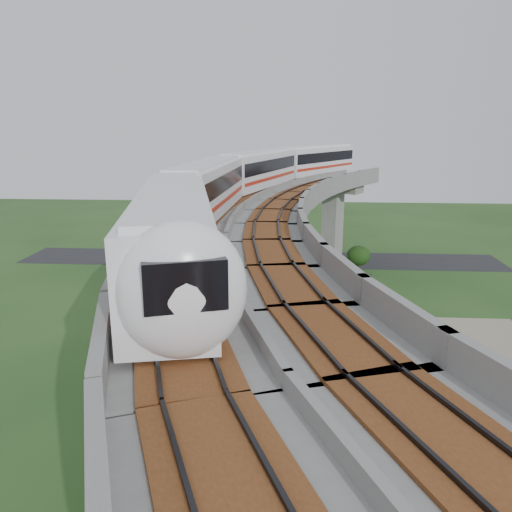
# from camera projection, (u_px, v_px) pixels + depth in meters

# --- Properties ---
(ground) EXTENTS (160.00, 160.00, 0.00)m
(ground) POSITION_uv_depth(u_px,v_px,m) (235.00, 371.00, 34.43)
(ground) COLOR #24461C
(ground) RESTS_ON ground
(dirt_lot) EXTENTS (18.00, 26.00, 0.04)m
(dirt_lot) POSITION_uv_depth(u_px,v_px,m) (451.00, 393.00, 31.60)
(dirt_lot) COLOR gray
(dirt_lot) RESTS_ON ground
(asphalt_road) EXTENTS (60.00, 8.00, 0.03)m
(asphalt_road) POSITION_uv_depth(u_px,v_px,m) (260.00, 259.00, 63.39)
(asphalt_road) COLOR #232326
(asphalt_road) RESTS_ON ground
(viaduct) EXTENTS (19.58, 73.98, 11.40)m
(viaduct) POSITION_uv_depth(u_px,v_px,m) (293.00, 244.00, 31.89)
(viaduct) COLOR #99968E
(viaduct) RESTS_ON ground
(metro_train) EXTENTS (15.99, 60.49, 3.64)m
(metro_train) POSITION_uv_depth(u_px,v_px,m) (260.00, 178.00, 40.57)
(metro_train) COLOR white
(metro_train) RESTS_ON ground
(fence) EXTENTS (3.87, 38.73, 1.50)m
(fence) POSITION_uv_depth(u_px,v_px,m) (379.00, 365.00, 33.62)
(fence) COLOR #2D382D
(fence) RESTS_ON ground
(tree_0) EXTENTS (2.65, 2.65, 3.25)m
(tree_0) POSITION_uv_depth(u_px,v_px,m) (359.00, 256.00, 56.59)
(tree_0) COLOR #382314
(tree_0) RESTS_ON ground
(tree_1) EXTENTS (2.02, 2.02, 2.60)m
(tree_1) POSITION_uv_depth(u_px,v_px,m) (343.00, 287.00, 46.67)
(tree_1) COLOR #382314
(tree_1) RESTS_ON ground
(tree_2) EXTENTS (3.13, 3.13, 3.51)m
(tree_2) POSITION_uv_depth(u_px,v_px,m) (329.00, 314.00, 38.85)
(tree_2) COLOR #382314
(tree_2) RESTS_ON ground
(tree_3) EXTENTS (2.06, 2.06, 2.52)m
(tree_3) POSITION_uv_depth(u_px,v_px,m) (339.00, 349.00, 34.03)
(tree_3) COLOR #382314
(tree_3) RESTS_ON ground
(tree_4) EXTENTS (3.05, 3.05, 3.73)m
(tree_4) POSITION_uv_depth(u_px,v_px,m) (369.00, 437.00, 23.14)
(tree_4) COLOR #382314
(tree_4) RESTS_ON ground
(car_white) EXTENTS (2.32, 3.71, 1.18)m
(car_white) POSITION_uv_depth(u_px,v_px,m) (426.00, 421.00, 27.50)
(car_white) COLOR white
(car_white) RESTS_ON dirt_lot
(car_dark) EXTENTS (3.84, 2.20, 1.05)m
(car_dark) POSITION_uv_depth(u_px,v_px,m) (455.00, 360.00, 34.81)
(car_dark) COLOR black
(car_dark) RESTS_ON dirt_lot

